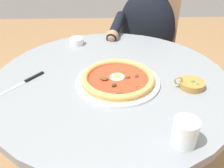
# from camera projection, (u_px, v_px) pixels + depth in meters

# --- Properties ---
(dining_table) EXTENTS (1.00, 1.00, 0.74)m
(dining_table) POSITION_uv_depth(u_px,v_px,m) (112.00, 107.00, 1.14)
(dining_table) COLOR gray
(dining_table) RESTS_ON ground
(pizza_on_plate) EXTENTS (0.34, 0.34, 0.04)m
(pizza_on_plate) POSITION_uv_depth(u_px,v_px,m) (118.00, 79.00, 1.02)
(pizza_on_plate) COLOR white
(pizza_on_plate) RESTS_ON dining_table
(water_glass) EXTENTS (0.08, 0.08, 0.09)m
(water_glass) POSITION_uv_depth(u_px,v_px,m) (185.00, 134.00, 0.73)
(water_glass) COLOR silver
(water_glass) RESTS_ON dining_table
(steak_knife) EXTENTS (0.15, 0.18, 0.01)m
(steak_knife) POSITION_uv_depth(u_px,v_px,m) (28.00, 80.00, 1.04)
(steak_knife) COLOR silver
(steak_knife) RESTS_ON dining_table
(ramekin_capers) EXTENTS (0.07, 0.07, 0.04)m
(ramekin_capers) POSITION_uv_depth(u_px,v_px,m) (76.00, 41.00, 1.33)
(ramekin_capers) COLOR white
(ramekin_capers) RESTS_ON dining_table
(olive_pan) EXTENTS (0.12, 0.10, 0.05)m
(olive_pan) POSITION_uv_depth(u_px,v_px,m) (192.00, 84.00, 0.99)
(olive_pan) COLOR olive
(olive_pan) RESTS_ON dining_table
(diner_person) EXTENTS (0.47, 0.47, 1.12)m
(diner_person) POSITION_uv_depth(u_px,v_px,m) (144.00, 59.00, 1.74)
(diner_person) COLOR #282833
(diner_person) RESTS_ON ground
(cafe_chair_diner) EXTENTS (0.51, 0.51, 0.88)m
(cafe_chair_diner) POSITION_uv_depth(u_px,v_px,m) (149.00, 46.00, 1.84)
(cafe_chair_diner) COLOR #957050
(cafe_chair_diner) RESTS_ON ground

